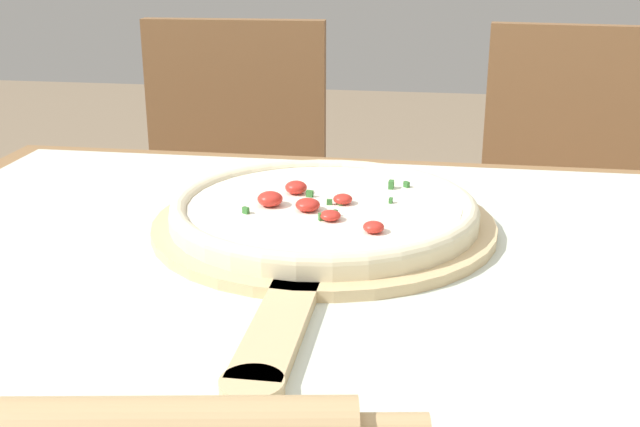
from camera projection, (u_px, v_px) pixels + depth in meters
dining_table at (315, 372)px, 0.87m from camera, size 1.10×0.87×0.74m
towel_cloth at (315, 266)px, 0.83m from camera, size 1.02×0.79×0.00m
pizza_peel at (322, 230)px, 0.91m from camera, size 0.39×0.58×0.01m
pizza at (324, 209)px, 0.92m from camera, size 0.35×0.35×0.04m
chair_left at (231, 209)px, 1.67m from camera, size 0.42×0.42×0.91m
chair_right at (574, 227)px, 1.57m from camera, size 0.44×0.44×0.91m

